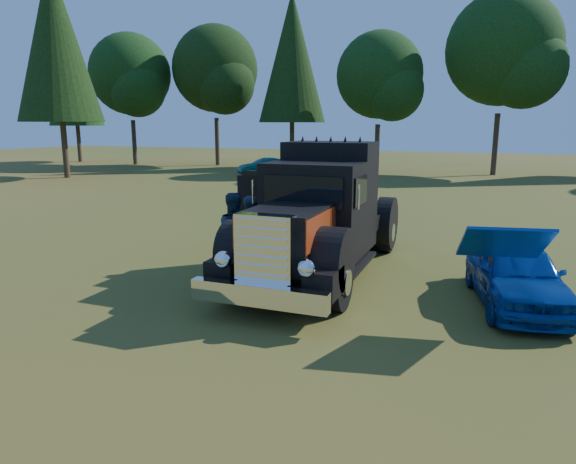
# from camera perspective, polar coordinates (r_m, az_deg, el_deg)

# --- Properties ---
(ground) EXTENTS (120.00, 120.00, 0.00)m
(ground) POSITION_cam_1_polar(r_m,az_deg,el_deg) (9.48, -2.40, -9.14)
(ground) COLOR #314D16
(ground) RESTS_ON ground
(treeline) EXTENTS (72.10, 19.12, 13.84)m
(treeline) POSITION_cam_1_polar(r_m,az_deg,el_deg) (37.59, 16.79, 17.96)
(treeline) COLOR #2D2116
(treeline) RESTS_ON ground
(diamond_t_truck) EXTENTS (3.38, 7.16, 3.00)m
(diamond_t_truck) POSITION_cam_1_polar(r_m,az_deg,el_deg) (11.62, 3.39, 1.33)
(diamond_t_truck) COLOR black
(diamond_t_truck) RESTS_ON ground
(hotrod_coupe) EXTENTS (2.14, 4.17, 1.89)m
(hotrod_coupe) POSITION_cam_1_polar(r_m,az_deg,el_deg) (10.69, 24.01, -4.21)
(hotrod_coupe) COLOR #0813B6
(hotrod_coupe) RESTS_ON ground
(spectator_near) EXTENTS (0.57, 0.75, 1.83)m
(spectator_near) POSITION_cam_1_polar(r_m,az_deg,el_deg) (11.73, -3.88, -0.39)
(spectator_near) COLOR #1D2A43
(spectator_near) RESTS_ON ground
(spectator_far) EXTENTS (1.17, 1.20, 1.94)m
(spectator_far) POSITION_cam_1_polar(r_m,az_deg,el_deg) (11.41, -5.75, -0.49)
(spectator_far) COLOR #1C2D42
(spectator_far) RESTS_ON ground
(distant_teal_car) EXTENTS (3.58, 3.37, 1.20)m
(distant_teal_car) POSITION_cam_1_polar(r_m,az_deg,el_deg) (34.68, -2.50, 7.21)
(distant_teal_car) COLOR #0B4045
(distant_teal_car) RESTS_ON ground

